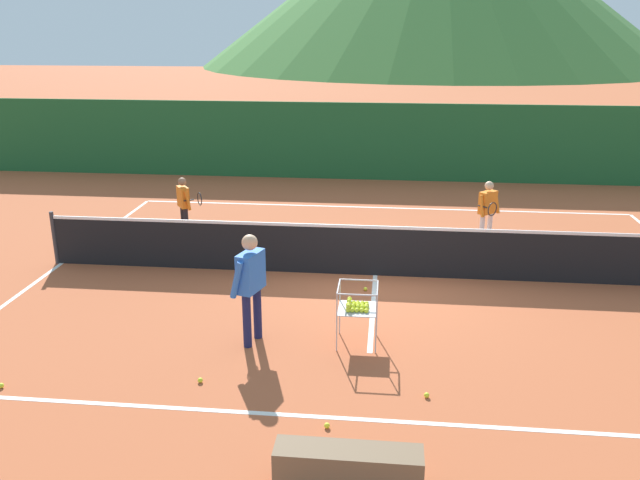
# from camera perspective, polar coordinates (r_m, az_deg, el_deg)

# --- Properties ---
(ground_plane) EXTENTS (120.00, 120.00, 0.00)m
(ground_plane) POSITION_cam_1_polar(r_m,az_deg,el_deg) (12.36, 4.83, -3.07)
(ground_plane) COLOR #B25633
(line_baseline_near) EXTENTS (12.33, 0.08, 0.01)m
(line_baseline_near) POSITION_cam_1_polar(r_m,az_deg,el_deg) (8.13, 3.93, -15.31)
(line_baseline_near) COLOR white
(line_baseline_near) RESTS_ON ground
(line_baseline_far) EXTENTS (12.33, 0.08, 0.01)m
(line_baseline_far) POSITION_cam_1_polar(r_m,az_deg,el_deg) (16.89, 5.25, 2.83)
(line_baseline_far) COLOR white
(line_baseline_far) RESTS_ON ground
(line_sideline_west) EXTENTS (0.08, 9.51, 0.01)m
(line_sideline_west) POSITION_cam_1_polar(r_m,az_deg,el_deg) (13.89, -21.52, -1.87)
(line_sideline_west) COLOR white
(line_sideline_west) RESTS_ON ground
(line_service_center) EXTENTS (0.08, 6.15, 0.01)m
(line_service_center) POSITION_cam_1_polar(r_m,az_deg,el_deg) (12.36, 4.83, -3.06)
(line_service_center) COLOR white
(line_service_center) RESTS_ON ground
(tennis_net) EXTENTS (12.59, 0.08, 1.05)m
(tennis_net) POSITION_cam_1_polar(r_m,az_deg,el_deg) (12.19, 4.89, -0.89)
(tennis_net) COLOR #333338
(tennis_net) RESTS_ON ground
(instructor) EXTENTS (0.45, 0.83, 1.67)m
(instructor) POSITION_cam_1_polar(r_m,az_deg,el_deg) (9.50, -6.06, -3.37)
(instructor) COLOR #191E4C
(instructor) RESTS_ON ground
(student_0) EXTENTS (0.65, 0.52, 1.31)m
(student_0) POSITION_cam_1_polar(r_m,az_deg,el_deg) (14.73, -11.73, 3.36)
(student_0) COLOR black
(student_0) RESTS_ON ground
(student_1) EXTENTS (0.51, 0.70, 1.37)m
(student_1) POSITION_cam_1_polar(r_m,az_deg,el_deg) (14.25, 14.38, 2.81)
(student_1) COLOR silver
(student_1) RESTS_ON ground
(ball_cart) EXTENTS (0.58, 0.58, 0.90)m
(ball_cart) POSITION_cam_1_polar(r_m,az_deg,el_deg) (9.59, 3.21, -5.79)
(ball_cart) COLOR #B7B7BC
(ball_cart) RESTS_ON ground
(tennis_ball_0) EXTENTS (0.07, 0.07, 0.07)m
(tennis_ball_0) POSITION_cam_1_polar(r_m,az_deg,el_deg) (8.96, -10.37, -11.90)
(tennis_ball_0) COLOR yellow
(tennis_ball_0) RESTS_ON ground
(tennis_ball_1) EXTENTS (0.07, 0.07, 0.07)m
(tennis_ball_1) POSITION_cam_1_polar(r_m,az_deg,el_deg) (11.64, 3.97, -4.26)
(tennis_ball_1) COLOR yellow
(tennis_ball_1) RESTS_ON ground
(tennis_ball_4) EXTENTS (0.07, 0.07, 0.07)m
(tennis_ball_4) POSITION_cam_1_polar(r_m,az_deg,el_deg) (8.61, 9.26, -13.17)
(tennis_ball_4) COLOR yellow
(tennis_ball_4) RESTS_ON ground
(tennis_ball_5) EXTENTS (0.07, 0.07, 0.07)m
(tennis_ball_5) POSITION_cam_1_polar(r_m,az_deg,el_deg) (9.64, -25.97, -11.31)
(tennis_ball_5) COLOR yellow
(tennis_ball_5) RESTS_ON ground
(tennis_ball_6) EXTENTS (0.07, 0.07, 0.07)m
(tennis_ball_6) POSITION_cam_1_polar(r_m,az_deg,el_deg) (7.96, 0.61, -15.83)
(tennis_ball_6) COLOR yellow
(tennis_ball_6) RESTS_ON ground
(windscreen_fence) EXTENTS (27.13, 0.08, 2.29)m
(windscreen_fence) POSITION_cam_1_polar(r_m,az_deg,el_deg) (19.74, 5.52, 8.48)
(windscreen_fence) COLOR #1E5B2D
(windscreen_fence) RESTS_ON ground
(courtside_bench) EXTENTS (1.50, 0.36, 0.46)m
(courtside_bench) POSITION_cam_1_polar(r_m,az_deg,el_deg) (7.01, 2.46, -19.25)
(courtside_bench) COLOR brown
(courtside_bench) RESTS_ON ground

